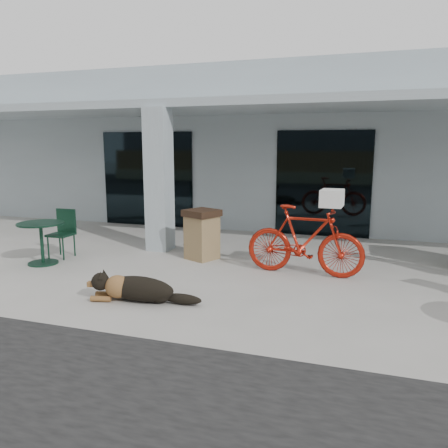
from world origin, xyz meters
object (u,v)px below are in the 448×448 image
(dog, at_px, (139,287))
(cafe_chair_near, at_px, (61,234))
(bicycle, at_px, (305,240))
(trash_receptacle, at_px, (202,234))
(cafe_table_near, at_px, (42,243))

(dog, bearing_deg, cafe_chair_near, 134.04)
(bicycle, bearing_deg, trash_receptacle, 80.92)
(bicycle, height_order, cafe_chair_near, bicycle)
(bicycle, xyz_separation_m, dog, (-2.17, -2.16, -0.42))
(bicycle, distance_m, cafe_table_near, 5.11)
(cafe_chair_near, xyz_separation_m, trash_receptacle, (2.84, 0.80, 0.01))
(cafe_table_near, bearing_deg, dog, -24.46)
(bicycle, height_order, cafe_table_near, bicycle)
(dog, xyz_separation_m, trash_receptacle, (0.01, 2.64, 0.30))
(cafe_chair_near, bearing_deg, trash_receptacle, 15.52)
(cafe_table_near, distance_m, trash_receptacle, 3.17)
(dog, relative_size, trash_receptacle, 1.27)
(dog, height_order, cafe_chair_near, cafe_chair_near)
(trash_receptacle, bearing_deg, dog, -90.30)
(bicycle, xyz_separation_m, trash_receptacle, (-2.16, 0.48, -0.12))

